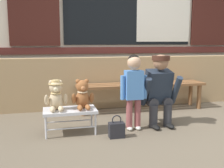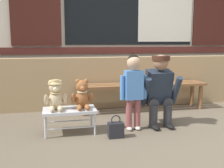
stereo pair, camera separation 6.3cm
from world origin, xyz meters
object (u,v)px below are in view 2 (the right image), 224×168
teddy_bear_with_hat (56,96)px  adult_crouching (159,90)px  wooden_bench_long (142,88)px  small_display_bench (69,112)px  handbag_on_ground (116,130)px  teddy_bear_plain (82,95)px  child_standing (133,84)px

teddy_bear_with_hat → adult_crouching: 1.35m
wooden_bench_long → small_display_bench: size_ratio=3.28×
teddy_bear_with_hat → handbag_on_ground: size_ratio=1.34×
small_display_bench → handbag_on_ground: size_ratio=2.35×
small_display_bench → wooden_bench_long: bearing=35.4°
teddy_bear_plain → teddy_bear_with_hat: bearing=179.9°
wooden_bench_long → small_display_bench: 1.51m
handbag_on_ground → small_display_bench: bearing=150.5°
teddy_bear_plain → child_standing: bearing=-5.2°
child_standing → teddy_bear_with_hat: bearing=176.5°
child_standing → handbag_on_ground: bearing=-140.1°
child_standing → adult_crouching: size_ratio=1.01×
wooden_bench_long → small_display_bench: (-1.23, -0.87, -0.11)m
small_display_bench → teddy_bear_with_hat: teddy_bear_with_hat is taller
adult_crouching → handbag_on_ground: (-0.67, -0.34, -0.38)m
small_display_bench → teddy_bear_plain: bearing=0.5°
small_display_bench → adult_crouching: 1.21m
handbag_on_ground → adult_crouching: bearing=26.8°
teddy_bear_with_hat → adult_crouching: bearing=2.0°
teddy_bear_plain → handbag_on_ground: teddy_bear_plain is taller
wooden_bench_long → adult_crouching: (-0.04, -0.82, 0.11)m
teddy_bear_plain → child_standing: (0.64, -0.06, 0.13)m
teddy_bear_plain → child_standing: size_ratio=0.38×
small_display_bench → teddy_bear_plain: size_ratio=1.76×
adult_crouching → teddy_bear_plain: bearing=-177.4°
wooden_bench_long → handbag_on_ground: wooden_bench_long is taller
teddy_bear_with_hat → teddy_bear_plain: (0.32, -0.00, -0.01)m
handbag_on_ground → child_standing: bearing=39.9°
teddy_bear_with_hat → teddy_bear_plain: bearing=-0.1°
handbag_on_ground → teddy_bear_with_hat: bearing=156.5°
teddy_bear_with_hat → handbag_on_ground: bearing=-23.5°
small_display_bench → handbag_on_ground: bearing=-29.5°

